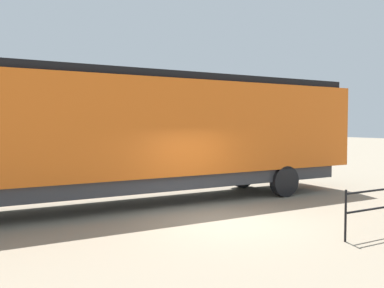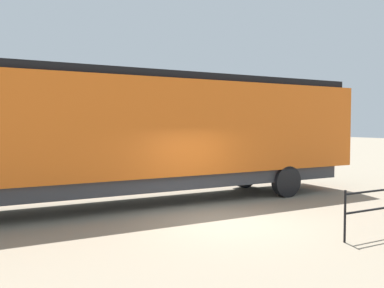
% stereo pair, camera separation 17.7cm
% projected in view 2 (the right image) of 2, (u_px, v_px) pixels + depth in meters
% --- Properties ---
extents(ground_plane, '(120.00, 120.00, 0.00)m').
position_uv_depth(ground_plane, '(225.00, 222.00, 10.94)').
color(ground_plane, gray).
extents(locomotive, '(2.80, 16.99, 4.18)m').
position_uv_depth(locomotive, '(144.00, 131.00, 13.30)').
color(locomotive, orange).
rests_on(locomotive, ground_plane).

